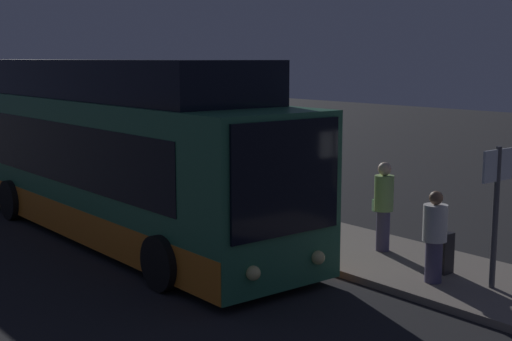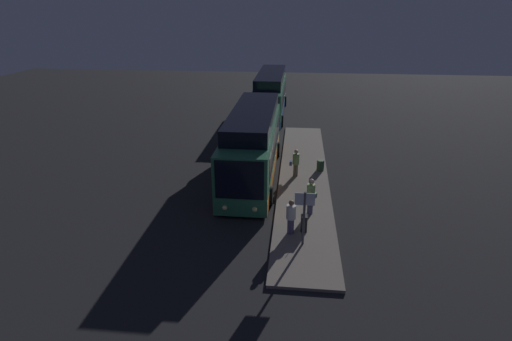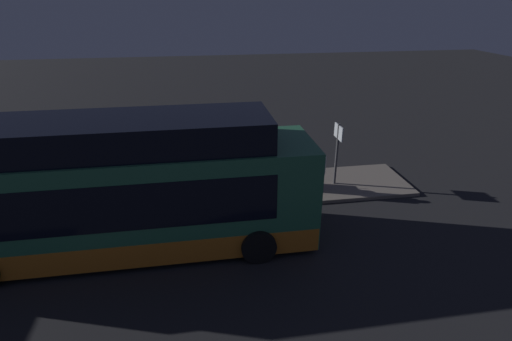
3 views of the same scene
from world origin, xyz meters
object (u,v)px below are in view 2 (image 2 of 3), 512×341
object	(u,v)px
passenger_boarding	(296,162)
suitcase	(304,223)
sign_post	(304,211)
trash_bin	(320,165)
bus_lead	(253,146)
passenger_waiting	(311,195)
bus_second	(270,96)
passenger_with_bags	(291,216)

from	to	relation	value
passenger_boarding	suitcase	bearing A→B (deg)	-174.16
suitcase	sign_post	xyz separation A→B (m)	(1.06, -0.05, 1.19)
trash_bin	bus_lead	bearing A→B (deg)	-79.33
bus_lead	passenger_waiting	size ratio (longest dim) A/B	6.15
bus_second	suitcase	bearing A→B (deg)	8.09
bus_second	sign_post	distance (m)	22.08
bus_lead	trash_bin	world-z (taller)	bus_lead
bus_second	passenger_waiting	world-z (taller)	bus_second
suitcase	bus_second	bearing A→B (deg)	-171.91
passenger_boarding	trash_bin	xyz separation A→B (m)	(-1.02, 1.49, -0.54)
passenger_boarding	sign_post	world-z (taller)	sign_post
passenger_with_bags	suitcase	world-z (taller)	passenger_with_bags
bus_lead	bus_second	bearing A→B (deg)	-180.00
suitcase	passenger_boarding	bearing A→B (deg)	-175.71
bus_lead	trash_bin	distance (m)	4.27
bus_second	passenger_with_bags	distance (m)	21.23
bus_second	trash_bin	distance (m)	14.30
bus_lead	passenger_boarding	bearing A→B (deg)	83.87
bus_second	passenger_boarding	xyz separation A→B (m)	(14.70, 2.50, -0.70)
bus_second	passenger_waiting	bearing A→B (deg)	9.68
bus_lead	suitcase	distance (m)	7.16
bus_second	sign_post	xyz separation A→B (m)	(21.88, 2.91, -0.01)
bus_lead	trash_bin	xyz separation A→B (m)	(-0.75, 3.99, -1.31)
suitcase	trash_bin	distance (m)	7.22
passenger_boarding	passenger_with_bags	distance (m)	6.39
passenger_waiting	trash_bin	distance (m)	5.58
passenger_with_bags	suitcase	size ratio (longest dim) A/B	1.63
trash_bin	bus_second	bearing A→B (deg)	-163.73
suitcase	trash_bin	xyz separation A→B (m)	(-7.15, 1.03, -0.05)
passenger_waiting	passenger_with_bags	world-z (taller)	passenger_waiting
passenger_with_bags	trash_bin	size ratio (longest dim) A/B	2.45
passenger_boarding	sign_post	size ratio (longest dim) A/B	0.68
passenger_waiting	sign_post	bearing A→B (deg)	-64.77
passenger_with_bags	bus_lead	bearing A→B (deg)	-22.11
bus_lead	passenger_boarding	world-z (taller)	bus_lead
passenger_with_bags	passenger_boarding	bearing A→B (deg)	-42.87
bus_second	sign_post	bearing A→B (deg)	7.58
passenger_waiting	sign_post	world-z (taller)	sign_post
bus_lead	trash_bin	size ratio (longest dim) A/B	16.93
passenger_boarding	suitcase	distance (m)	6.16
passenger_waiting	suitcase	size ratio (longest dim) A/B	1.83
bus_second	passenger_waiting	distance (m)	19.45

